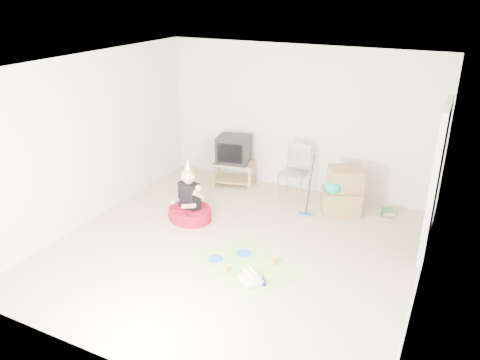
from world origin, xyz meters
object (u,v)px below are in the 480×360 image
at_px(crt_tv, 234,149).
at_px(seated_woman, 190,206).
at_px(cardboard_boxes, 342,192).
at_px(birthday_cake, 251,280).
at_px(folding_chair, 294,173).
at_px(tv_stand, 234,171).

distance_m(crt_tv, seated_woman, 1.64).
bearing_deg(cardboard_boxes, birthday_cake, -101.42).
bearing_deg(seated_woman, crt_tv, 90.27).
height_order(crt_tv, folding_chair, folding_chair).
bearing_deg(cardboard_boxes, folding_chair, 170.27).
bearing_deg(folding_chair, tv_stand, 176.02).
relative_size(folding_chair, cardboard_boxes, 1.29).
xyz_separation_m(crt_tv, folding_chair, (1.22, -0.09, -0.22)).
distance_m(cardboard_boxes, seated_woman, 2.51).
xyz_separation_m(tv_stand, birthday_cake, (1.63, -2.72, -0.23)).
bearing_deg(crt_tv, cardboard_boxes, -16.59).
relative_size(crt_tv, cardboard_boxes, 0.74).
bearing_deg(folding_chair, crt_tv, 176.02).
bearing_deg(folding_chair, birthday_cake, -81.29).
distance_m(tv_stand, crt_tv, 0.44).
xyz_separation_m(crt_tv, seated_woman, (0.01, -1.57, -0.48)).
height_order(crt_tv, cardboard_boxes, crt_tv).
relative_size(folding_chair, birthday_cake, 2.79).
distance_m(folding_chair, cardboard_boxes, 0.92).
xyz_separation_m(cardboard_boxes, seated_woman, (-2.12, -1.33, -0.15)).
distance_m(folding_chair, seated_woman, 1.94).
distance_m(tv_stand, birthday_cake, 3.18).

